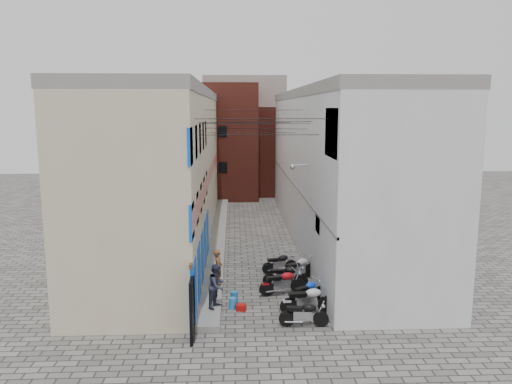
{
  "coord_description": "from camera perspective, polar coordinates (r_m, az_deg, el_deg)",
  "views": [
    {
      "loc": [
        -1.04,
        -16.66,
        7.88
      ],
      "look_at": [
        0.23,
        12.37,
        3.0
      ],
      "focal_mm": 35.0,
      "sensor_mm": 36.0,
      "label": 1
    }
  ],
  "objects": [
    {
      "name": "water_jug_near",
      "position": [
        20.33,
        -2.7,
        -12.59
      ],
      "size": [
        0.39,
        0.39,
        0.46
      ],
      "primitive_type": "cylinder",
      "rotation": [
        0.0,
        0.0,
        0.43
      ],
      "color": "#2A84D4",
      "rests_on": "ground"
    },
    {
      "name": "person_b",
      "position": [
        19.67,
        -4.48,
        -10.62
      ],
      "size": [
        0.98,
        1.05,
        1.72
      ],
      "primitive_type": "imported",
      "rotation": [
        0.0,
        0.0,
        1.07
      ],
      "color": "#2C2F43",
      "rests_on": "plinth"
    },
    {
      "name": "ground",
      "position": [
        18.46,
        1.01,
        -15.74
      ],
      "size": [
        90.0,
        90.0,
        0.0
      ],
      "primitive_type": "plane",
      "color": "#53514E",
      "rests_on": "ground"
    },
    {
      "name": "person_a",
      "position": [
        21.82,
        -4.34,
        -8.65
      ],
      "size": [
        0.4,
        0.61,
        1.66
      ],
      "primitive_type": "imported",
      "rotation": [
        0.0,
        0.0,
        1.58
      ],
      "color": "brown",
      "rests_on": "plinth"
    },
    {
      "name": "motorcycle_c",
      "position": [
        20.82,
        5.89,
        -11.18
      ],
      "size": [
        1.84,
        1.55,
        1.07
      ],
      "primitive_type": null,
      "rotation": [
        0.0,
        0.0,
        -0.95
      ],
      "color": "blue",
      "rests_on": "ground"
    },
    {
      "name": "building_far_brick_right",
      "position": [
        47.0,
        2.44,
        4.79
      ],
      "size": [
        5.0,
        6.0,
        8.0
      ],
      "primitive_type": "cube",
      "color": "maroon",
      "rests_on": "ground"
    },
    {
      "name": "red_crate",
      "position": [
        20.2,
        -1.7,
        -13.06
      ],
      "size": [
        0.43,
        0.35,
        0.24
      ],
      "primitive_type": "cube",
      "rotation": [
        0.0,
        0.0,
        -0.15
      ],
      "color": "#A40D0B",
      "rests_on": "ground"
    },
    {
      "name": "motorcycle_b",
      "position": [
        19.77,
        5.92,
        -12.04
      ],
      "size": [
        2.23,
        0.91,
        1.26
      ],
      "primitive_type": null,
      "rotation": [
        0.0,
        0.0,
        -1.46
      ],
      "color": "silver",
      "rests_on": "ground"
    },
    {
      "name": "overhead_wires",
      "position": [
        24.34,
        -0.05,
        7.75
      ],
      "size": [
        5.8,
        13.02,
        1.32
      ],
      "color": "black",
      "rests_on": "ground"
    },
    {
      "name": "motorcycle_g",
      "position": [
        24.44,
        2.71,
        -8.01
      ],
      "size": [
        1.87,
        1.1,
        1.03
      ],
      "primitive_type": null,
      "rotation": [
        0.0,
        0.0,
        -1.25
      ],
      "color": "black",
      "rests_on": "ground"
    },
    {
      "name": "plinth",
      "position": [
        30.67,
        -4.33,
        -5.14
      ],
      "size": [
        0.9,
        26.0,
        0.25
      ],
      "primitive_type": "cube",
      "color": "gray",
      "rests_on": "ground"
    },
    {
      "name": "building_left",
      "position": [
        30.06,
        -10.03,
        2.93
      ],
      "size": [
        5.1,
        27.0,
        9.0
      ],
      "color": "#C1B492",
      "rests_on": "ground"
    },
    {
      "name": "motorcycle_f",
      "position": [
        23.41,
        4.89,
        -8.59
      ],
      "size": [
        2.1,
        1.79,
        1.23
      ],
      "primitive_type": null,
      "rotation": [
        0.0,
        0.0,
        -0.94
      ],
      "color": "#ABACB0",
      "rests_on": "ground"
    },
    {
      "name": "motorcycle_e",
      "position": [
        22.46,
        3.38,
        -9.43
      ],
      "size": [
        2.04,
        0.66,
        1.18
      ],
      "primitive_type": null,
      "rotation": [
        0.0,
        0.0,
        -1.58
      ],
      "color": "black",
      "rests_on": "ground"
    },
    {
      "name": "motorcycle_d",
      "position": [
        21.64,
        3.06,
        -10.16
      ],
      "size": [
        2.14,
        1.07,
        1.18
      ],
      "primitive_type": null,
      "rotation": [
        0.0,
        0.0,
        -1.35
      ],
      "color": "#9C0B12",
      "rests_on": "ground"
    },
    {
      "name": "motorcycle_a",
      "position": [
        18.77,
        5.49,
        -13.57
      ],
      "size": [
        1.87,
        0.71,
        1.06
      ],
      "primitive_type": null,
      "rotation": [
        0.0,
        0.0,
        -1.64
      ],
      "color": "black",
      "rests_on": "ground"
    },
    {
      "name": "far_shopfront",
      "position": [
        42.4,
        -1.07,
        0.47
      ],
      "size": [
        2.0,
        0.3,
        2.4
      ],
      "primitive_type": "cube",
      "color": "black",
      "rests_on": "ground"
    },
    {
      "name": "water_jug_far",
      "position": [
        20.85,
        -2.52,
        -11.94
      ],
      "size": [
        0.36,
        0.36,
        0.5
      ],
      "primitive_type": "cylinder",
      "rotation": [
        0.0,
        0.0,
        0.14
      ],
      "color": "#236DB0",
      "rests_on": "ground"
    },
    {
      "name": "building_far_concrete",
      "position": [
        50.73,
        -1.34,
        6.84
      ],
      "size": [
        8.0,
        5.0,
        11.0
      ],
      "primitive_type": "cube",
      "color": "gray",
      "rests_on": "ground"
    },
    {
      "name": "building_right",
      "position": [
        30.45,
        8.96,
        3.05
      ],
      "size": [
        5.94,
        26.0,
        9.0
      ],
      "color": "silver",
      "rests_on": "ground"
    },
    {
      "name": "building_far_brick_left",
      "position": [
        44.76,
        -3.75,
        5.82
      ],
      "size": [
        6.0,
        6.0,
        10.0
      ],
      "primitive_type": "cube",
      "color": "maroon",
      "rests_on": "ground"
    }
  ]
}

